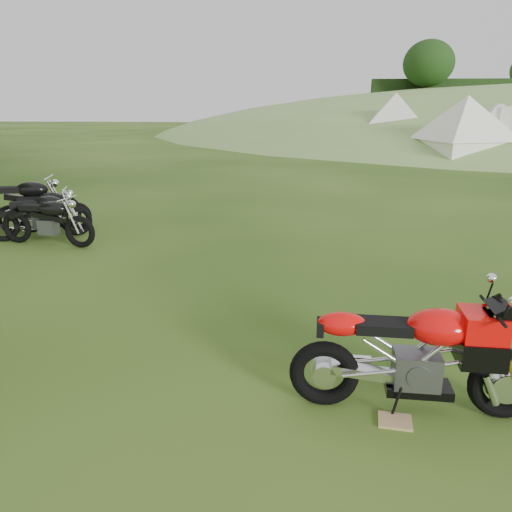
# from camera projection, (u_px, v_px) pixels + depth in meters

# --- Properties ---
(ground) EXTENTS (120.00, 120.00, 0.00)m
(ground) POSITION_uv_depth(u_px,v_px,m) (283.00, 350.00, 5.28)
(ground) COLOR #1A3E0D
(ground) RESTS_ON ground
(sport_motorcycle) EXTENTS (1.99, 0.57, 1.18)m
(sport_motorcycle) POSITION_uv_depth(u_px,v_px,m) (416.00, 348.00, 4.10)
(sport_motorcycle) COLOR red
(sport_motorcycle) RESTS_ON ground
(plywood_board) EXTENTS (0.30, 0.25, 0.02)m
(plywood_board) POSITION_uv_depth(u_px,v_px,m) (395.00, 421.00, 4.10)
(plywood_board) COLOR tan
(plywood_board) RESTS_ON ground
(vintage_moto_a) EXTENTS (1.88, 0.72, 0.97)m
(vintage_moto_a) POSITION_uv_depth(u_px,v_px,m) (47.00, 220.00, 9.00)
(vintage_moto_a) COLOR black
(vintage_moto_a) RESTS_ON ground
(vintage_moto_b) EXTENTS (2.23, 0.98, 1.15)m
(vintage_moto_b) POSITION_uv_depth(u_px,v_px,m) (23.00, 202.00, 10.12)
(vintage_moto_b) COLOR black
(vintage_moto_b) RESTS_ON ground
(vintage_moto_c) EXTENTS (1.83, 1.15, 0.96)m
(vintage_moto_c) POSITION_uv_depth(u_px,v_px,m) (39.00, 214.00, 9.45)
(vintage_moto_c) COLOR black
(vintage_moto_c) RESTS_ON ground
(vintage_moto_d) EXTENTS (1.79, 0.92, 0.92)m
(vintage_moto_d) POSITION_uv_depth(u_px,v_px,m) (44.00, 209.00, 10.01)
(vintage_moto_d) COLOR black
(vintage_moto_d) RESTS_ON ground
(tent_mid) EXTENTS (3.61, 3.61, 2.83)m
(tent_mid) POSITION_uv_depth(u_px,v_px,m) (394.00, 123.00, 26.30)
(tent_mid) COLOR silver
(tent_mid) RESTS_ON ground
(tent_right) EXTENTS (3.97, 3.97, 2.72)m
(tent_right) POSITION_uv_depth(u_px,v_px,m) (465.00, 130.00, 21.30)
(tent_right) COLOR white
(tent_right) RESTS_ON ground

